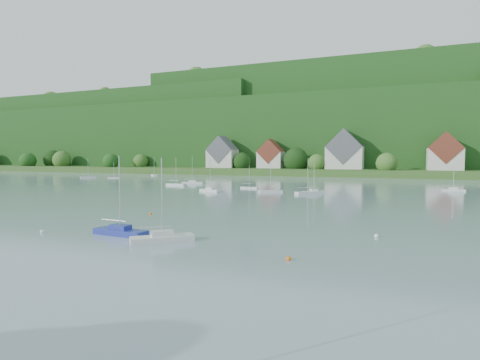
# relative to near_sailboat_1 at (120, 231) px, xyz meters

# --- Properties ---
(far_shore_strip) EXTENTS (600.00, 60.00, 3.00)m
(far_shore_strip) POSITION_rel_near_sailboat_1_xyz_m (0.43, 159.56, 1.05)
(far_shore_strip) COLOR #2B5921
(far_shore_strip) RESTS_ON ground
(forested_ridge) EXTENTS (620.00, 181.22, 69.89)m
(forested_ridge) POSITION_rel_near_sailboat_1_xyz_m (0.83, 228.13, 22.44)
(forested_ridge) COLOR #164516
(forested_ridge) RESTS_ON ground
(village_building_0) EXTENTS (14.00, 10.40, 16.00)m
(village_building_0) POSITION_rel_near_sailboat_1_xyz_m (-54.57, 146.56, 9.07)
(village_building_0) COLOR silver
(village_building_0) RESTS_ON far_shore_strip
(village_building_1) EXTENTS (12.00, 9.36, 14.00)m
(village_building_1) POSITION_rel_near_sailboat_1_xyz_m (-29.57, 148.56, 8.31)
(village_building_1) COLOR silver
(village_building_1) RESTS_ON far_shore_strip
(village_building_2) EXTENTS (16.00, 11.44, 18.00)m
(village_building_2) POSITION_rel_near_sailboat_1_xyz_m (5.43, 147.56, 9.82)
(village_building_2) COLOR silver
(village_building_2) RESTS_ON far_shore_strip
(village_building_3) EXTENTS (13.00, 10.40, 15.50)m
(village_building_3) POSITION_rel_near_sailboat_1_xyz_m (45.43, 145.56, 8.98)
(village_building_3) COLOR silver
(village_building_3) RESTS_ON far_shore_strip
(near_sailboat_1) EXTENTS (6.36, 2.25, 8.43)m
(near_sailboat_1) POSITION_rel_near_sailboat_1_xyz_m (0.00, 0.00, 0.00)
(near_sailboat_1) COLOR navy
(near_sailboat_1) RESTS_ON ground
(near_sailboat_3) EXTENTS (5.64, 5.40, 8.23)m
(near_sailboat_3) POSITION_rel_near_sailboat_1_xyz_m (6.03, -1.22, -0.01)
(near_sailboat_3) COLOR silver
(near_sailboat_3) RESTS_ON ground
(mooring_buoy_1) EXTENTS (0.42, 0.42, 0.42)m
(mooring_buoy_1) POSITION_rel_near_sailboat_1_xyz_m (-8.80, -2.18, -0.45)
(mooring_buoy_1) COLOR white
(mooring_buoy_1) RESTS_ON ground
(mooring_buoy_2) EXTENTS (0.43, 0.43, 0.43)m
(mooring_buoy_2) POSITION_rel_near_sailboat_1_xyz_m (19.22, -3.22, -0.45)
(mooring_buoy_2) COLOR orange
(mooring_buoy_2) RESTS_ON ground
(mooring_buoy_3) EXTENTS (0.40, 0.40, 0.40)m
(mooring_buoy_3) POSITION_rel_near_sailboat_1_xyz_m (-5.82, 13.90, -0.45)
(mooring_buoy_3) COLOR orange
(mooring_buoy_3) RESTS_ON ground
(mooring_buoy_4) EXTENTS (0.46, 0.46, 0.46)m
(mooring_buoy_4) POSITION_rel_near_sailboat_1_xyz_m (25.36, 8.96, -0.45)
(mooring_buoy_4) COLOR white
(mooring_buoy_4) RESTS_ON ground
(far_sailboat_cluster) EXTENTS (204.23, 78.79, 8.71)m
(far_sailboat_cluster) POSITION_rel_near_sailboat_1_xyz_m (13.64, 76.31, -0.07)
(far_sailboat_cluster) COLOR silver
(far_sailboat_cluster) RESTS_ON ground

